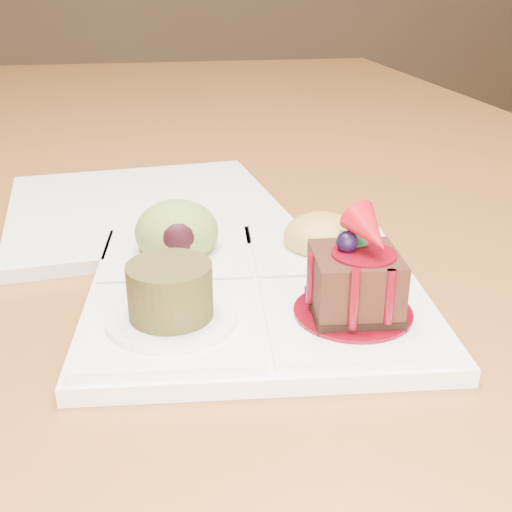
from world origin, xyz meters
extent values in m
cube|color=brown|center=(0.00, 0.00, 0.73)|extent=(1.00, 1.80, 0.04)
cylinder|color=brown|center=(-0.44, 0.84, 0.35)|extent=(0.06, 0.06, 0.71)
cylinder|color=brown|center=(0.44, 0.84, 0.35)|extent=(0.06, 0.06, 0.71)
cylinder|color=black|center=(0.40, -0.09, 0.21)|extent=(0.04, 0.04, 0.42)
cube|color=white|center=(-0.05, -0.50, 0.76)|extent=(0.26, 0.26, 0.01)
cube|color=white|center=(0.01, -0.56, 0.77)|extent=(0.12, 0.12, 0.01)
cube|color=white|center=(-0.11, -0.55, 0.77)|extent=(0.12, 0.12, 0.01)
cube|color=white|center=(-0.10, -0.43, 0.77)|extent=(0.12, 0.12, 0.01)
cube|color=white|center=(0.02, -0.44, 0.77)|extent=(0.12, 0.12, 0.01)
cylinder|color=#5B030E|center=(0.01, -0.56, 0.77)|extent=(0.08, 0.08, 0.00)
cube|color=black|center=(0.01, -0.56, 0.77)|extent=(0.06, 0.06, 0.01)
cube|color=black|center=(0.01, -0.56, 0.79)|extent=(0.06, 0.06, 0.03)
cylinder|color=#5B030E|center=(0.01, -0.56, 0.81)|extent=(0.04, 0.04, 0.00)
sphere|color=black|center=(0.00, -0.56, 0.82)|extent=(0.01, 0.01, 0.01)
cone|color=#AB0B18|center=(0.01, -0.56, 0.83)|extent=(0.04, 0.04, 0.03)
cube|color=#134D22|center=(0.01, -0.55, 0.82)|extent=(0.01, 0.02, 0.01)
cube|color=#134D22|center=(0.00, -0.55, 0.82)|extent=(0.01, 0.02, 0.01)
cylinder|color=#5B030E|center=(0.00, -0.59, 0.79)|extent=(0.01, 0.01, 0.04)
cylinder|color=#5B030E|center=(0.02, -0.59, 0.79)|extent=(0.01, 0.01, 0.03)
cylinder|color=#5B030E|center=(-0.02, -0.55, 0.79)|extent=(0.01, 0.01, 0.03)
cylinder|color=white|center=(-0.11, -0.55, 0.77)|extent=(0.08, 0.08, 0.00)
cylinder|color=#4F3316|center=(-0.11, -0.55, 0.79)|extent=(0.05, 0.05, 0.03)
cylinder|color=#49200F|center=(-0.11, -0.55, 0.80)|extent=(0.04, 0.04, 0.00)
ellipsoid|color=olive|center=(-0.10, -0.43, 0.78)|extent=(0.07, 0.07, 0.05)
ellipsoid|color=black|center=(-0.10, -0.46, 0.78)|extent=(0.03, 0.02, 0.03)
ellipsoid|color=#BD9444|center=(0.02, -0.44, 0.77)|extent=(0.06, 0.06, 0.04)
cube|color=#D65B0F|center=(0.03, -0.44, 0.78)|extent=(0.02, 0.02, 0.02)
cube|color=#587E1B|center=(0.01, -0.43, 0.78)|extent=(0.02, 0.02, 0.01)
cube|color=#D65B0F|center=(0.01, -0.45, 0.78)|extent=(0.02, 0.02, 0.01)
cube|color=#587E1B|center=(0.02, -0.45, 0.78)|extent=(0.02, 0.02, 0.01)
cube|color=white|center=(-0.12, -0.30, 0.76)|extent=(0.28, 0.28, 0.01)
camera|label=1|loc=(-0.12, -0.90, 0.97)|focal=45.00mm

